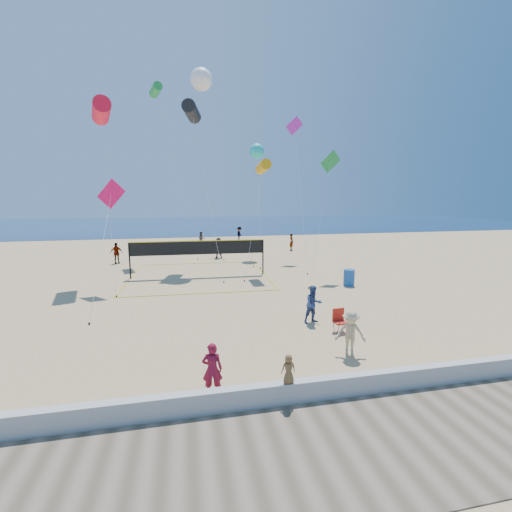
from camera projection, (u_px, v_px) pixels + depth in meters
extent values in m
plane|color=tan|center=(286.00, 352.00, 12.45)|extent=(120.00, 120.00, 0.00)
cube|color=navy|center=(201.00, 224.00, 72.24)|extent=(140.00, 50.00, 0.03)
cube|color=#AAAAA5|center=(317.00, 389.00, 9.51)|extent=(32.00, 0.30, 0.60)
cube|color=#786351|center=(350.00, 449.00, 7.63)|extent=(32.00, 3.60, 0.03)
imported|color=maroon|center=(212.00, 369.00, 9.59)|extent=(0.62, 0.45, 1.57)
imported|color=brown|center=(288.00, 369.00, 9.17)|extent=(0.40, 0.27, 0.81)
imported|color=navy|center=(313.00, 304.00, 15.21)|extent=(0.90, 0.74, 1.70)
imported|color=tan|center=(350.00, 333.00, 12.07)|extent=(1.21, 0.94, 1.64)
imported|color=gray|center=(116.00, 253.00, 28.86)|extent=(1.13, 0.82, 1.77)
imported|color=gray|center=(219.00, 248.00, 31.38)|extent=(1.81, 1.28, 1.88)
imported|color=gray|center=(292.00, 242.00, 36.06)|extent=(0.43, 0.64, 1.74)
imported|color=gray|center=(201.00, 239.00, 39.10)|extent=(0.82, 0.65, 1.62)
imported|color=gray|center=(239.00, 234.00, 42.99)|extent=(1.16, 1.39, 1.87)
cube|color=#AE1F13|center=(340.00, 322.00, 14.17)|extent=(0.56, 0.52, 0.06)
cube|color=#AE1F13|center=(338.00, 314.00, 14.32)|extent=(0.52, 0.09, 0.52)
cylinder|color=black|center=(338.00, 329.00, 13.96)|extent=(0.05, 0.27, 0.68)
cylinder|color=black|center=(334.00, 326.00, 14.32)|extent=(0.05, 0.27, 0.68)
cylinder|color=black|center=(347.00, 328.00, 14.08)|extent=(0.05, 0.27, 0.68)
cylinder|color=black|center=(342.00, 325.00, 14.44)|extent=(0.05, 0.27, 0.68)
cylinder|color=#18509C|center=(349.00, 278.00, 21.70)|extent=(0.75, 0.75, 1.03)
cylinder|color=black|center=(130.00, 261.00, 23.40)|extent=(0.10, 0.10, 2.48)
cylinder|color=black|center=(263.00, 257.00, 25.00)|extent=(0.10, 0.10, 2.48)
cube|color=black|center=(198.00, 248.00, 24.07)|extent=(9.31, 0.31, 0.93)
cube|color=yellow|center=(198.00, 241.00, 23.99)|extent=(9.31, 0.32, 0.06)
cube|color=yellow|center=(200.00, 294.00, 19.89)|extent=(9.51, 0.35, 0.02)
cube|color=yellow|center=(198.00, 263.00, 28.93)|extent=(9.51, 0.35, 0.02)
cylinder|color=red|center=(101.00, 111.00, 21.97)|extent=(1.72, 2.79, 1.42)
cylinder|color=silver|center=(108.00, 197.00, 20.59)|extent=(1.12, 5.05, 10.99)
cylinder|color=black|center=(116.00, 296.00, 19.22)|extent=(0.08, 0.08, 0.10)
cylinder|color=black|center=(192.00, 111.00, 26.64)|extent=(1.60, 2.70, 1.38)
cylinder|color=silver|center=(206.00, 189.00, 24.54)|extent=(1.56, 6.84, 12.09)
cylinder|color=black|center=(224.00, 282.00, 22.43)|extent=(0.08, 0.08, 0.10)
cylinder|color=#D1970D|center=(263.00, 167.00, 24.41)|extent=(0.82, 1.84, 0.99)
cylinder|color=silver|center=(254.00, 222.00, 23.59)|extent=(1.90, 2.66, 7.65)
cylinder|color=black|center=(244.00, 281.00, 22.78)|extent=(0.08, 0.08, 0.10)
cube|color=#EB0D5C|center=(111.00, 194.00, 20.32)|extent=(1.74, 0.61, 1.81)
cylinder|color=silver|center=(102.00, 249.00, 17.69)|extent=(0.08, 6.45, 5.70)
cylinder|color=black|center=(89.00, 324.00, 15.06)|extent=(0.08, 0.08, 0.10)
cube|color=#21903D|center=(330.00, 162.00, 23.59)|extent=(1.60, 0.27, 1.59)
cylinder|color=silver|center=(320.00, 221.00, 22.30)|extent=(2.70, 3.53, 7.92)
cylinder|color=black|center=(309.00, 288.00, 21.01)|extent=(0.08, 0.08, 0.10)
cube|color=#C625BB|center=(294.00, 126.00, 30.76)|extent=(1.69, 0.23, 1.67)
cylinder|color=silver|center=(300.00, 192.00, 27.81)|extent=(1.38, 7.94, 11.85)
cylinder|color=black|center=(308.00, 274.00, 24.85)|extent=(0.08, 0.08, 0.10)
sphere|color=white|center=(201.00, 79.00, 26.56)|extent=(2.25, 2.25, 1.70)
cylinder|color=silver|center=(228.00, 175.00, 27.02)|extent=(3.65, 2.40, 14.53)
cylinder|color=black|center=(253.00, 266.00, 27.48)|extent=(0.08, 0.08, 0.10)
sphere|color=#1FBDB7|center=(257.00, 151.00, 31.81)|extent=(1.66, 1.66, 1.39)
cylinder|color=silver|center=(259.00, 205.00, 29.31)|extent=(1.13, 6.67, 9.73)
cylinder|color=black|center=(261.00, 268.00, 26.82)|extent=(0.08, 0.08, 0.10)
cylinder|color=#21903D|center=(156.00, 90.00, 29.70)|extent=(1.30, 2.00, 1.01)
cylinder|color=silver|center=(177.00, 176.00, 30.25)|extent=(3.14, 2.11, 14.70)
cylinder|color=black|center=(198.00, 259.00, 30.81)|extent=(0.08, 0.08, 0.10)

